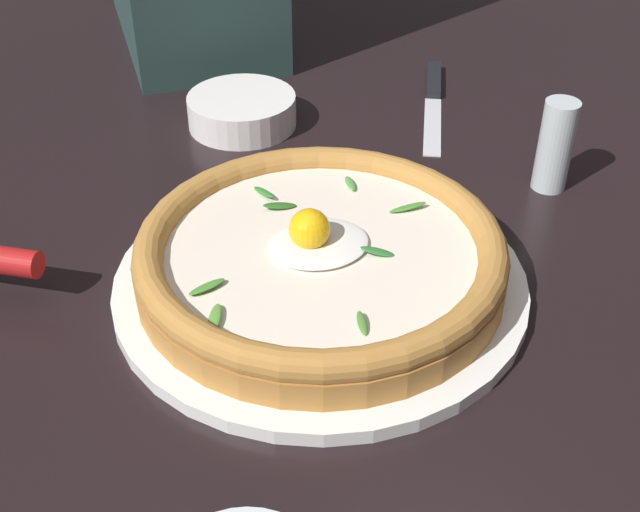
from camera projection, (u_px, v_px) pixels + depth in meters
name	position (u px, v px, depth m)	size (l,w,h in m)	color
ground_plane	(313.00, 292.00, 0.68)	(2.40, 2.40, 0.03)	black
pizza_plate	(320.00, 282.00, 0.66)	(0.33, 0.33, 0.01)	white
pizza	(320.00, 255.00, 0.64)	(0.29, 0.29, 0.06)	#B97B37
side_bowl	(242.00, 111.00, 0.87)	(0.11, 0.11, 0.03)	white
table_knife	(433.00, 93.00, 0.94)	(0.12, 0.19, 0.01)	silver
pepper_shaker	(555.00, 146.00, 0.76)	(0.03, 0.03, 0.09)	silver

